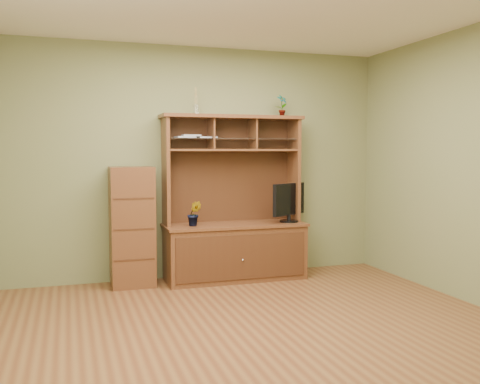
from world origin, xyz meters
name	(u,v)px	position (x,y,z in m)	size (l,w,h in m)	color
room	(256,168)	(0.00, 0.00, 1.35)	(4.54, 4.04, 2.74)	#5A3019
media_hutch	(234,234)	(0.35, 1.73, 0.52)	(1.66, 0.61, 1.90)	#472214
monitor	(289,202)	(1.01, 1.65, 0.89)	(0.51, 0.34, 0.46)	black
orchid_plant	(194,214)	(-0.14, 1.65, 0.79)	(0.16, 0.13, 0.28)	#325C1F
top_plant	(282,105)	(0.97, 1.80, 2.03)	(0.14, 0.09, 0.26)	#2A6E26
reed_diffuser	(196,104)	(-0.08, 1.81, 2.02)	(0.06, 0.06, 0.31)	silver
magazines	(194,137)	(-0.10, 1.81, 1.65)	(0.48, 0.19, 0.04)	silver
side_cabinet	(132,227)	(-0.82, 1.77, 0.66)	(0.47, 0.43, 1.32)	#472214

